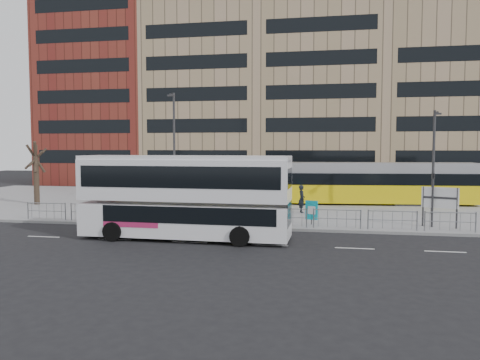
% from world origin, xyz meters
% --- Properties ---
extents(ground, '(120.00, 120.00, 0.00)m').
position_xyz_m(ground, '(0.00, 0.00, 0.00)').
color(ground, black).
rests_on(ground, ground).
extents(plaza, '(64.00, 24.00, 0.15)m').
position_xyz_m(plaza, '(0.00, 12.00, 0.07)').
color(plaza, gray).
rests_on(plaza, ground).
extents(kerb, '(64.00, 0.25, 0.17)m').
position_xyz_m(kerb, '(0.00, 0.05, 0.07)').
color(kerb, gray).
rests_on(kerb, ground).
extents(building_row, '(70.40, 18.40, 31.20)m').
position_xyz_m(building_row, '(1.55, 34.27, 12.91)').
color(building_row, maroon).
rests_on(building_row, ground).
extents(pedestrian_barrier, '(32.07, 0.07, 1.10)m').
position_xyz_m(pedestrian_barrier, '(2.00, 0.50, 0.98)').
color(pedestrian_barrier, gray).
rests_on(pedestrian_barrier, plaza).
extents(road_markings, '(62.00, 0.12, 0.01)m').
position_xyz_m(road_markings, '(1.00, -4.00, 0.01)').
color(road_markings, white).
rests_on(road_markings, ground).
extents(double_decker_bus, '(10.79, 2.94, 4.30)m').
position_xyz_m(double_decker_bus, '(-2.46, -3.26, 2.32)').
color(double_decker_bus, white).
rests_on(double_decker_bus, ground).
extents(tram, '(28.51, 5.43, 3.34)m').
position_xyz_m(tram, '(2.34, 12.10, 1.83)').
color(tram, '#DCC20B').
rests_on(tram, plaza).
extents(station_sign, '(1.89, 0.82, 2.30)m').
position_xyz_m(station_sign, '(11.08, 1.93, 1.74)').
color(station_sign, '#2D2D30').
rests_on(station_sign, plaza).
extents(ad_panel, '(0.74, 0.29, 1.42)m').
position_xyz_m(ad_panel, '(3.85, 1.64, 0.98)').
color(ad_panel, '#2D2D30').
rests_on(ad_panel, plaza).
extents(pedestrian, '(0.63, 0.80, 1.94)m').
position_xyz_m(pedestrian, '(3.03, 6.58, 1.12)').
color(pedestrian, black).
rests_on(pedestrian, plaza).
extents(traffic_light_west, '(0.20, 0.23, 3.10)m').
position_xyz_m(traffic_light_west, '(-3.59, 0.68, 2.12)').
color(traffic_light_west, '#2D2D30').
rests_on(traffic_light_west, plaza).
extents(traffic_light_east, '(0.19, 0.22, 3.10)m').
position_xyz_m(traffic_light_east, '(10.68, 1.92, 2.12)').
color(traffic_light_east, '#2D2D30').
rests_on(traffic_light_east, plaza).
extents(lamp_post_west, '(0.45, 1.04, 8.92)m').
position_xyz_m(lamp_post_west, '(-7.37, 9.97, 4.99)').
color(lamp_post_west, '#2D2D30').
rests_on(lamp_post_west, plaza).
extents(lamp_post_east, '(0.45, 1.04, 7.09)m').
position_xyz_m(lamp_post_east, '(11.91, 7.55, 4.06)').
color(lamp_post_east, '#2D2D30').
rests_on(lamp_post_east, plaza).
extents(bare_tree, '(4.32, 4.32, 7.11)m').
position_xyz_m(bare_tree, '(-18.18, 7.70, 5.28)').
color(bare_tree, black).
rests_on(bare_tree, plaza).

